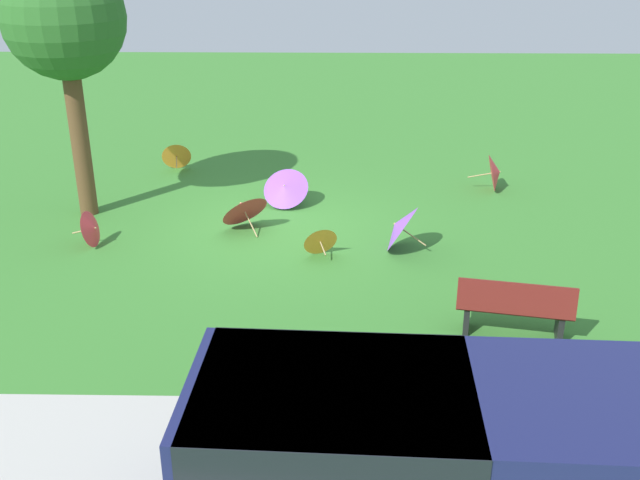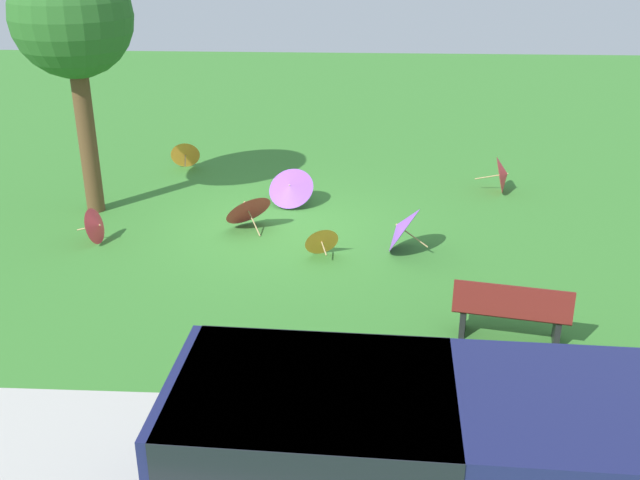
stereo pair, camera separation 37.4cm
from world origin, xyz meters
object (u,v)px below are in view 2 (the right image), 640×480
object	(u,v)px
parasol_purple_0	(401,228)
van_dark	(394,444)
park_bench	(511,311)
shade_tree	(72,21)
parasol_orange_1	(185,154)
parasol_orange_0	(321,239)
parasol_red_1	(247,207)
parasol_purple_1	(290,187)
parasol_red_2	(97,226)
parasol_red_0	(503,174)

from	to	relation	value
parasol_purple_0	van_dark	bearing A→B (deg)	86.57
park_bench	shade_tree	distance (m)	9.36
parasol_purple_0	parasol_orange_1	size ratio (longest dim) A/B	1.52
van_dark	shade_tree	bearing A→B (deg)	-55.07
parasol_orange_0	parasol_red_1	bearing A→B (deg)	-38.18
shade_tree	parasol_purple_1	world-z (taller)	shade_tree
shade_tree	parasol_red_2	world-z (taller)	shade_tree
parasol_purple_1	parasol_orange_1	bearing A→B (deg)	-41.66
park_bench	shade_tree	bearing A→B (deg)	-32.01
park_bench	parasol_red_0	bearing A→B (deg)	-98.95
parasol_red_2	parasol_purple_0	bearing A→B (deg)	179.03
park_bench	parasol_purple_1	xyz separation A→B (m)	(3.52, -5.11, -0.05)
park_bench	parasol_red_2	size ratio (longest dim) A/B	2.42
parasol_red_0	parasol_red_2	xyz separation A→B (m)	(7.82, 3.09, -0.08)
parasol_red_0	parasol_purple_0	bearing A→B (deg)	53.62
parasol_red_1	parasol_orange_1	world-z (taller)	parasol_red_1
parasol_orange_0	parasol_purple_1	xyz separation A→B (m)	(0.74, -2.39, 0.11)
van_dark	parasol_purple_0	world-z (taller)	van_dark
parasol_red_1	park_bench	bearing A→B (deg)	137.61
shade_tree	parasol_red_1	bearing A→B (deg)	166.31
parasol_orange_1	van_dark	bearing A→B (deg)	112.08
parasol_red_1	parasol_orange_1	bearing A→B (deg)	-61.46
park_bench	parasol_orange_0	bearing A→B (deg)	-44.41
park_bench	parasol_red_2	xyz separation A→B (m)	(6.85, -3.05, -0.13)
van_dark	parasol_purple_0	bearing A→B (deg)	-93.43
parasol_purple_0	parasol_orange_1	xyz separation A→B (m)	(4.84, -4.56, -0.12)
parasol_purple_1	parasol_purple_0	bearing A→B (deg)	134.76
parasol_red_0	parasol_red_1	world-z (taller)	parasol_red_1
shade_tree	parasol_orange_0	world-z (taller)	shade_tree
parasol_red_0	parasol_red_2	distance (m)	8.41
parasol_red_0	van_dark	bearing A→B (deg)	74.13
parasol_red_0	parasol_orange_1	world-z (taller)	parasol_red_0
van_dark	parasol_purple_1	world-z (taller)	van_dark
shade_tree	parasol_purple_0	xyz separation A→B (m)	(-6.06, 1.70, -3.27)
park_bench	parasol_orange_0	distance (m)	3.89
parasol_purple_1	van_dark	bearing A→B (deg)	101.55
parasol_purple_1	parasol_red_0	bearing A→B (deg)	-167.06
shade_tree	parasol_red_0	world-z (taller)	shade_tree
parasol_red_2	parasol_orange_0	bearing A→B (deg)	175.40
parasol_purple_1	parasol_red_1	bearing A→B (deg)	59.78
parasol_purple_0	parasol_purple_1	world-z (taller)	parasol_purple_0
parasol_red_2	parasol_purple_1	distance (m)	3.92
parasol_red_2	parasol_purple_1	size ratio (longest dim) A/B	0.63
park_bench	parasol_purple_0	bearing A→B (deg)	-64.95
parasol_red_1	parasol_purple_0	bearing A→B (deg)	162.22
van_dark	parasol_purple_0	size ratio (longest dim) A/B	4.26
parasol_red_1	parasol_purple_1	world-z (taller)	parasol_red_1
shade_tree	parasol_red_0	bearing A→B (deg)	-169.94
parasol_red_1	parasol_orange_0	size ratio (longest dim) A/B	1.70
parasol_red_0	parasol_orange_0	distance (m)	5.07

